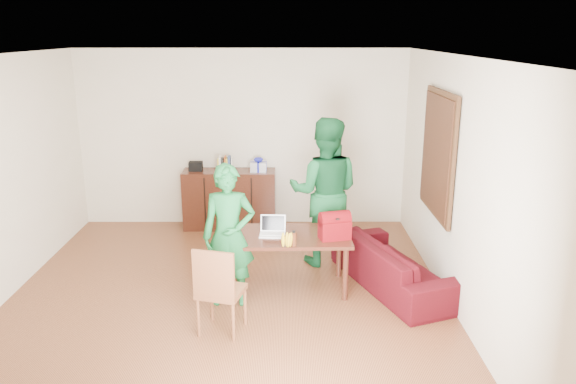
{
  "coord_description": "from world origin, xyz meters",
  "views": [
    {
      "loc": [
        0.68,
        -5.75,
        2.94
      ],
      "look_at": [
        0.69,
        0.55,
        1.13
      ],
      "focal_mm": 35.0,
      "sensor_mm": 36.0,
      "label": 1
    }
  ],
  "objects_px": {
    "bottle": "(294,238)",
    "sofa": "(394,264)",
    "red_bag": "(335,228)",
    "chair": "(221,307)",
    "table": "(288,241)",
    "person_far": "(325,192)",
    "person_near": "(229,236)",
    "laptop": "(272,232)"
  },
  "relations": [
    {
      "from": "table",
      "to": "person_far",
      "type": "bearing_deg",
      "value": 57.82
    },
    {
      "from": "table",
      "to": "sofa",
      "type": "distance_m",
      "value": 1.3
    },
    {
      "from": "table",
      "to": "person_near",
      "type": "relative_size",
      "value": 0.91
    },
    {
      "from": "person_near",
      "to": "sofa",
      "type": "relative_size",
      "value": 0.84
    },
    {
      "from": "sofa",
      "to": "person_far",
      "type": "bearing_deg",
      "value": 26.31
    },
    {
      "from": "table",
      "to": "sofa",
      "type": "xyz_separation_m",
      "value": [
        1.26,
        0.06,
        -0.32
      ]
    },
    {
      "from": "person_far",
      "to": "sofa",
      "type": "height_order",
      "value": "person_far"
    },
    {
      "from": "table",
      "to": "bottle",
      "type": "distance_m",
      "value": 0.39
    },
    {
      "from": "bottle",
      "to": "sofa",
      "type": "xyz_separation_m",
      "value": [
        1.19,
        0.4,
        -0.48
      ]
    },
    {
      "from": "table",
      "to": "red_bag",
      "type": "xyz_separation_m",
      "value": [
        0.53,
        -0.12,
        0.21
      ]
    },
    {
      "from": "red_bag",
      "to": "sofa",
      "type": "height_order",
      "value": "red_bag"
    },
    {
      "from": "person_near",
      "to": "red_bag",
      "type": "bearing_deg",
      "value": 8.8
    },
    {
      "from": "chair",
      "to": "red_bag",
      "type": "height_order",
      "value": "chair"
    },
    {
      "from": "person_far",
      "to": "bottle",
      "type": "xyz_separation_m",
      "value": [
        -0.41,
        -1.13,
        -0.2
      ]
    },
    {
      "from": "person_far",
      "to": "sofa",
      "type": "distance_m",
      "value": 1.27
    },
    {
      "from": "table",
      "to": "sofa",
      "type": "relative_size",
      "value": 0.76
    },
    {
      "from": "table",
      "to": "bottle",
      "type": "bearing_deg",
      "value": -81.04
    },
    {
      "from": "chair",
      "to": "laptop",
      "type": "xyz_separation_m",
      "value": [
        0.49,
        0.97,
        0.44
      ]
    },
    {
      "from": "table",
      "to": "person_far",
      "type": "distance_m",
      "value": 0.98
    },
    {
      "from": "chair",
      "to": "person_far",
      "type": "height_order",
      "value": "person_far"
    },
    {
      "from": "chair",
      "to": "bottle",
      "type": "relative_size",
      "value": 5.43
    },
    {
      "from": "laptop",
      "to": "bottle",
      "type": "bearing_deg",
      "value": -50.05
    },
    {
      "from": "bottle",
      "to": "sofa",
      "type": "relative_size",
      "value": 0.09
    },
    {
      "from": "chair",
      "to": "sofa",
      "type": "relative_size",
      "value": 0.49
    },
    {
      "from": "laptop",
      "to": "sofa",
      "type": "relative_size",
      "value": 0.16
    },
    {
      "from": "person_near",
      "to": "bottle",
      "type": "bearing_deg",
      "value": -1.71
    },
    {
      "from": "person_far",
      "to": "red_bag",
      "type": "relative_size",
      "value": 5.6
    },
    {
      "from": "red_bag",
      "to": "sofa",
      "type": "relative_size",
      "value": 0.18
    },
    {
      "from": "table",
      "to": "laptop",
      "type": "xyz_separation_m",
      "value": [
        -0.18,
        -0.03,
        0.12
      ]
    },
    {
      "from": "table",
      "to": "person_near",
      "type": "distance_m",
      "value": 0.76
    },
    {
      "from": "bottle",
      "to": "red_bag",
      "type": "xyz_separation_m",
      "value": [
        0.46,
        0.22,
        0.04
      ]
    },
    {
      "from": "table",
      "to": "person_far",
      "type": "height_order",
      "value": "person_far"
    },
    {
      "from": "table",
      "to": "bottle",
      "type": "xyz_separation_m",
      "value": [
        0.06,
        -0.35,
        0.17
      ]
    },
    {
      "from": "table",
      "to": "person_near",
      "type": "bearing_deg",
      "value": -152.46
    },
    {
      "from": "chair",
      "to": "sofa",
      "type": "bearing_deg",
      "value": 43.82
    },
    {
      "from": "sofa",
      "to": "bottle",
      "type": "bearing_deg",
      "value": 87.64
    },
    {
      "from": "laptop",
      "to": "bottle",
      "type": "height_order",
      "value": "laptop"
    },
    {
      "from": "table",
      "to": "chair",
      "type": "height_order",
      "value": "chair"
    },
    {
      "from": "chair",
      "to": "bottle",
      "type": "bearing_deg",
      "value": 56.8
    },
    {
      "from": "bottle",
      "to": "red_bag",
      "type": "distance_m",
      "value": 0.52
    },
    {
      "from": "laptop",
      "to": "red_bag",
      "type": "bearing_deg",
      "value": -4.95
    },
    {
      "from": "person_far",
      "to": "laptop",
      "type": "distance_m",
      "value": 1.07
    }
  ]
}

